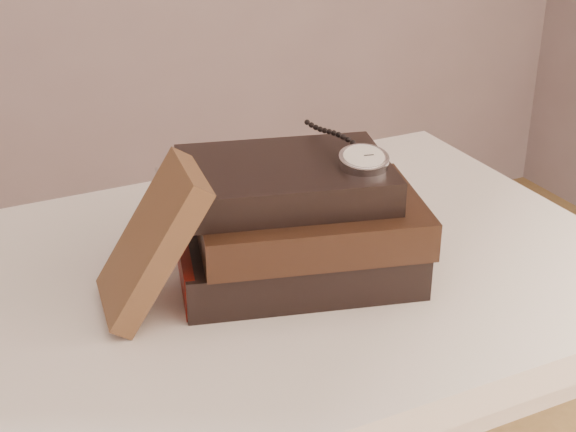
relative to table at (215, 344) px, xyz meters
name	(u,v)px	position (x,y,z in m)	size (l,w,h in m)	color
table	(215,344)	(0.00, 0.00, 0.00)	(1.00, 0.60, 0.75)	silver
book_stack	(297,224)	(0.10, -0.03, 0.16)	(0.31, 0.25, 0.14)	black
journal	(152,241)	(-0.08, -0.03, 0.17)	(0.03, 0.11, 0.18)	#412919
pocket_watch	(361,157)	(0.16, -0.06, 0.24)	(0.07, 0.16, 0.02)	silver
eyeglasses	(204,187)	(0.03, 0.09, 0.17)	(0.14, 0.15, 0.05)	silver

